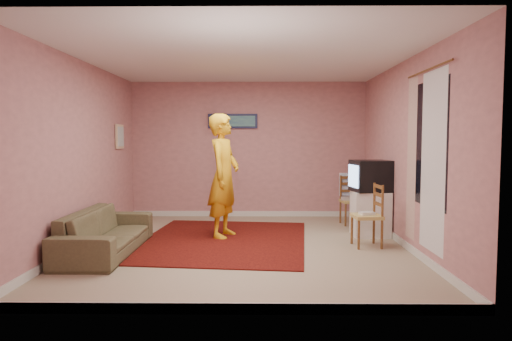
{
  "coord_description": "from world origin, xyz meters",
  "views": [
    {
      "loc": [
        0.25,
        -6.33,
        1.51
      ],
      "look_at": [
        0.17,
        0.6,
        1.03
      ],
      "focal_mm": 32.0,
      "sensor_mm": 36.0,
      "label": 1
    }
  ],
  "objects_px": {
    "chair_a": "(352,195)",
    "chair_b": "(367,208)",
    "sofa": "(106,232)",
    "tv_cabinet": "(370,214)",
    "crt_tv": "(371,176)",
    "person": "(224,176)"
  },
  "relations": [
    {
      "from": "chair_a",
      "to": "chair_b",
      "type": "distance_m",
      "value": 1.65
    },
    {
      "from": "tv_cabinet",
      "to": "chair_a",
      "type": "xyz_separation_m",
      "value": [
        -0.1,
        0.93,
        0.18
      ]
    },
    {
      "from": "person",
      "to": "crt_tv",
      "type": "bearing_deg",
      "value": -71.35
    },
    {
      "from": "sofa",
      "to": "tv_cabinet",
      "type": "bearing_deg",
      "value": -73.06
    },
    {
      "from": "chair_a",
      "to": "person",
      "type": "bearing_deg",
      "value": -160.93
    },
    {
      "from": "crt_tv",
      "to": "chair_a",
      "type": "distance_m",
      "value": 1.02
    },
    {
      "from": "crt_tv",
      "to": "chair_b",
      "type": "height_order",
      "value": "crt_tv"
    },
    {
      "from": "chair_b",
      "to": "sofa",
      "type": "xyz_separation_m",
      "value": [
        -3.53,
        -0.42,
        -0.25
      ]
    },
    {
      "from": "person",
      "to": "sofa",
      "type": "bearing_deg",
      "value": 140.32
    },
    {
      "from": "crt_tv",
      "to": "person",
      "type": "xyz_separation_m",
      "value": [
        -2.27,
        -0.12,
        0.01
      ]
    },
    {
      "from": "tv_cabinet",
      "to": "sofa",
      "type": "bearing_deg",
      "value": -163.13
    },
    {
      "from": "person",
      "to": "tv_cabinet",
      "type": "bearing_deg",
      "value": -71.33
    },
    {
      "from": "tv_cabinet",
      "to": "chair_a",
      "type": "relative_size",
      "value": 1.49
    },
    {
      "from": "chair_a",
      "to": "sofa",
      "type": "distance_m",
      "value": 4.2
    },
    {
      "from": "sofa",
      "to": "crt_tv",
      "type": "bearing_deg",
      "value": -73.05
    },
    {
      "from": "chair_b",
      "to": "sofa",
      "type": "height_order",
      "value": "chair_b"
    },
    {
      "from": "tv_cabinet",
      "to": "chair_b",
      "type": "xyz_separation_m",
      "value": [
        -0.22,
        -0.72,
        0.19
      ]
    },
    {
      "from": "crt_tv",
      "to": "sofa",
      "type": "distance_m",
      "value": 3.97
    },
    {
      "from": "crt_tv",
      "to": "person",
      "type": "height_order",
      "value": "person"
    },
    {
      "from": "chair_b",
      "to": "person",
      "type": "distance_m",
      "value": 2.18
    },
    {
      "from": "crt_tv",
      "to": "chair_a",
      "type": "height_order",
      "value": "crt_tv"
    },
    {
      "from": "chair_a",
      "to": "chair_b",
      "type": "relative_size",
      "value": 0.97
    }
  ]
}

